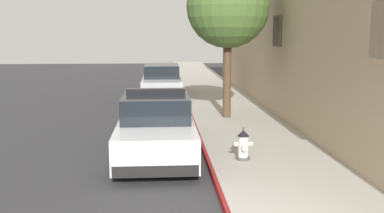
% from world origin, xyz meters
% --- Properties ---
extents(ground_plane, '(33.35, 60.00, 0.20)m').
position_xyz_m(ground_plane, '(-4.51, 10.00, -0.10)').
color(ground_plane, '#353538').
extents(sidewalk_pavement, '(2.98, 60.00, 0.16)m').
position_xyz_m(sidewalk_pavement, '(1.49, 10.00, 0.08)').
color(sidewalk_pavement, '#ADA89E').
rests_on(sidewalk_pavement, ground).
extents(curb_painted_edge, '(0.08, 60.00, 0.16)m').
position_xyz_m(curb_painted_edge, '(-0.04, 10.00, 0.08)').
color(curb_painted_edge, maroon).
rests_on(curb_painted_edge, ground).
extents(storefront_building, '(7.93, 27.77, 6.09)m').
position_xyz_m(storefront_building, '(6.83, 9.71, 3.05)').
color(storefront_building, tan).
rests_on(storefront_building, ground).
extents(police_cruiser, '(1.94, 4.84, 1.68)m').
position_xyz_m(police_cruiser, '(-1.26, 5.18, 0.74)').
color(police_cruiser, white).
rests_on(police_cruiser, ground).
extents(parked_car_silver_ahead, '(1.94, 4.84, 1.56)m').
position_xyz_m(parked_car_silver_ahead, '(-1.09, 15.76, 0.74)').
color(parked_car_silver_ahead, '#B2B5BA').
rests_on(parked_car_silver_ahead, ground).
extents(fire_hydrant, '(0.44, 0.40, 0.76)m').
position_xyz_m(fire_hydrant, '(0.77, 4.04, 0.51)').
color(fire_hydrant, '#4C4C51').
rests_on(fire_hydrant, sidewalk_pavement).
extents(street_tree, '(2.82, 2.82, 5.23)m').
position_xyz_m(street_tree, '(1.17, 9.37, 3.95)').
color(street_tree, brown).
rests_on(street_tree, sidewalk_pavement).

